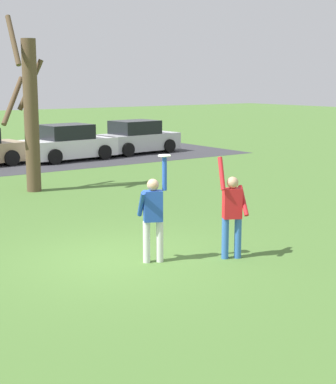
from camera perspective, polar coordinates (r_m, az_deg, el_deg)
ground_plane at (r=12.07m, az=-4.17°, el=-6.36°), size 120.00×120.00×0.00m
person_catcher at (r=11.62m, az=-1.43°, el=-2.00°), size 0.58×0.51×2.08m
person_defender at (r=11.94m, az=6.08°, el=-1.73°), size 0.64×0.60×2.04m
frisbee_disc at (r=11.46m, az=-0.34°, el=3.46°), size 0.24×0.24×0.02m
parked_car_white at (r=27.22m, az=-9.42°, el=4.53°), size 4.24×2.32×1.59m
parked_car_silver at (r=29.53m, az=-2.98°, el=5.11°), size 4.24×2.32×1.59m
bare_tree_tall at (r=19.56m, az=-12.95°, el=7.43°), size 1.56×1.47×5.49m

